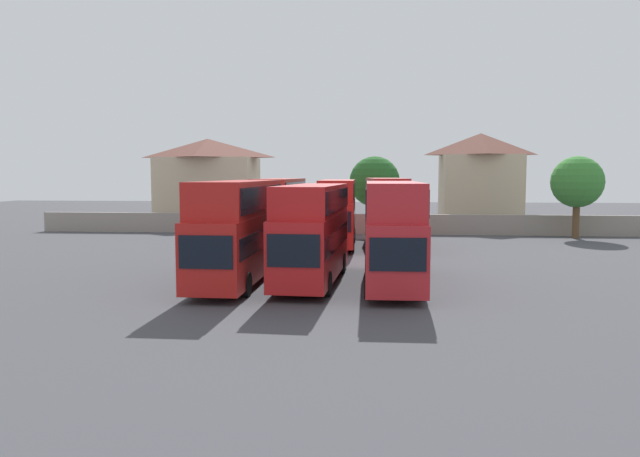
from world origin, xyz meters
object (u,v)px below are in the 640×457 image
bus_2 (313,228)px  tree_behind_wall (577,182)px  bus_3 (392,227)px  house_terrace_centre (480,179)px  tree_left_of_lot (375,182)px  bus_6 (386,209)px  bus_4 (279,208)px  bus_5 (338,209)px  house_terrace_left (208,181)px  bus_1 (239,225)px

bus_2 → tree_behind_wall: size_ratio=1.51×
bus_3 → house_terrace_centre: (9.73, 33.67, 2.02)m
bus_2 → tree_left_of_lot: 27.42m
bus_2 → bus_6: bus_6 is taller
bus_4 → bus_5: (4.38, -0.05, -0.05)m
bus_2 → house_terrace_left: size_ratio=0.99×
house_terrace_left → bus_3: bearing=-61.5°
bus_3 → bus_1: bearing=-91.1°
bus_3 → bus_4: bearing=-153.4°
bus_6 → house_terrace_left: size_ratio=0.99×
bus_4 → bus_6: bearing=90.5°
bus_2 → tree_left_of_lot: tree_left_of_lot is taller
bus_5 → house_terrace_centre: bearing=142.6°
house_terrace_centre → bus_5: bearing=-126.1°
house_terrace_left → bus_2: bearing=-66.5°
bus_2 → bus_4: size_ratio=1.01×
bus_1 → tree_left_of_lot: tree_left_of_lot is taller
bus_5 → house_terrace_left: (-15.09, 19.00, 1.86)m
bus_6 → house_terrace_centre: bearing=147.8°
bus_1 → tree_behind_wall: (23.47, 22.94, 1.85)m
bus_6 → house_terrace_left: house_terrace_left is taller
bus_3 → tree_behind_wall: size_ratio=1.56×
bus_1 → house_terrace_left: (-11.14, 34.35, 1.80)m
bus_2 → house_terrace_left: (-14.80, 34.10, 1.91)m
bus_3 → house_terrace_left: house_terrace_left is taller
bus_4 → house_terrace_left: 21.84m
bus_5 → bus_1: bearing=-15.7°
bus_2 → bus_3: 3.92m
bus_1 → tree_left_of_lot: bearing=167.0°
bus_6 → bus_5: bearing=-95.8°
house_terrace_centre → tree_behind_wall: size_ratio=1.38×
bus_1 → bus_5: (3.94, 15.35, -0.06)m
bus_4 → bus_5: size_ratio=1.01×
bus_1 → bus_3: bearing=90.3°
bus_3 → bus_6: bearing=179.4°
bus_5 → bus_4: bearing=-92.0°
bus_5 → tree_behind_wall: 21.04m
bus_1 → bus_3: 7.56m
bus_1 → bus_2: (3.66, 0.25, -0.11)m
bus_4 → bus_5: bearing=90.9°
bus_1 → house_terrace_left: bearing=-161.4°
bus_4 → bus_5: 4.39m
bus_3 → house_terrace_centre: 35.10m
bus_4 → tree_behind_wall: 25.14m
bus_3 → bus_5: 15.81m
bus_5 → tree_behind_wall: size_ratio=1.49×
bus_2 → bus_5: bearing=-178.3°
tree_left_of_lot → bus_5: bearing=-102.5°
tree_left_of_lot → bus_1: bearing=-103.6°
bus_5 → house_terrace_centre: 22.73m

